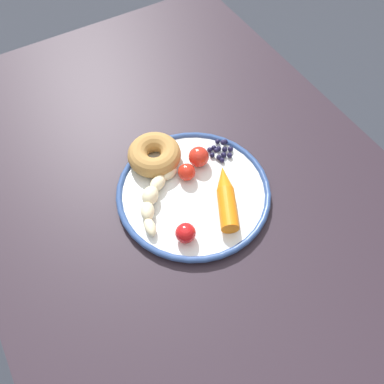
# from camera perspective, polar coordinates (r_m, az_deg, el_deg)

# --- Properties ---
(ground_plane) EXTENTS (6.00, 6.00, 0.00)m
(ground_plane) POSITION_cam_1_polar(r_m,az_deg,el_deg) (1.48, -0.96, -14.81)
(ground_plane) COLOR #2E333E
(dining_table) EXTENTS (1.10, 0.79, 0.74)m
(dining_table) POSITION_cam_1_polar(r_m,az_deg,el_deg) (0.89, -1.55, -1.27)
(dining_table) COLOR #2A202A
(dining_table) RESTS_ON ground_plane
(plate) EXTENTS (0.29, 0.29, 0.02)m
(plate) POSITION_cam_1_polar(r_m,az_deg,el_deg) (0.77, 0.00, -0.12)
(plate) COLOR white
(plate) RESTS_ON dining_table
(banana) EXTENTS (0.12, 0.12, 0.03)m
(banana) POSITION_cam_1_polar(r_m,az_deg,el_deg) (0.75, -5.35, -0.71)
(banana) COLOR #F2E8BD
(banana) RESTS_ON plate
(carrot_orange) EXTENTS (0.14, 0.09, 0.03)m
(carrot_orange) POSITION_cam_1_polar(r_m,az_deg,el_deg) (0.75, 4.78, -0.64)
(carrot_orange) COLOR orange
(carrot_orange) RESTS_ON plate
(donut) EXTENTS (0.15, 0.15, 0.04)m
(donut) POSITION_cam_1_polar(r_m,az_deg,el_deg) (0.80, -5.28, 5.22)
(donut) COLOR #B18245
(donut) RESTS_ON plate
(blueberry_pile) EXTENTS (0.06, 0.05, 0.02)m
(blueberry_pile) POSITION_cam_1_polar(r_m,az_deg,el_deg) (0.83, 4.07, 5.85)
(blueberry_pile) COLOR #191638
(blueberry_pile) RESTS_ON plate
(tomato_near) EXTENTS (0.04, 0.04, 0.04)m
(tomato_near) POSITION_cam_1_polar(r_m,az_deg,el_deg) (0.71, -0.91, -5.75)
(tomato_near) COLOR red
(tomato_near) RESTS_ON plate
(tomato_mid) EXTENTS (0.03, 0.03, 0.03)m
(tomato_mid) POSITION_cam_1_polar(r_m,az_deg,el_deg) (0.78, -0.76, 2.80)
(tomato_mid) COLOR red
(tomato_mid) RESTS_ON plate
(tomato_far) EXTENTS (0.04, 0.04, 0.04)m
(tomato_far) POSITION_cam_1_polar(r_m,az_deg,el_deg) (0.79, 1.00, 4.87)
(tomato_far) COLOR red
(tomato_far) RESTS_ON plate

